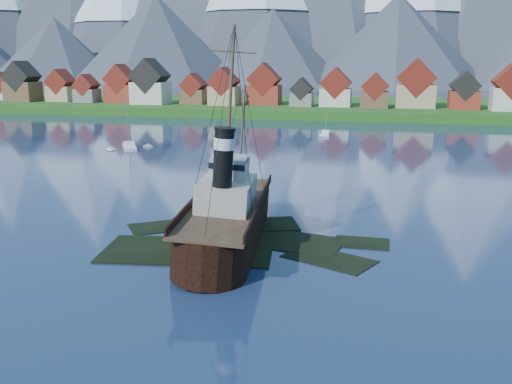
# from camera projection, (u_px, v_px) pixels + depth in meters

# --- Properties ---
(ground) EXTENTS (1400.00, 1400.00, 0.00)m
(ground) POSITION_uv_depth(u_px,v_px,m) (220.00, 248.00, 62.17)
(ground) COLOR #1B2C4D
(ground) RESTS_ON ground
(shoal) EXTENTS (31.71, 21.24, 1.14)m
(shoal) POSITION_uv_depth(u_px,v_px,m) (241.00, 246.00, 63.90)
(shoal) COLOR black
(shoal) RESTS_ON ground
(shore_bank) EXTENTS (600.00, 80.00, 3.20)m
(shore_bank) POSITION_uv_depth(u_px,v_px,m) (344.00, 111.00, 223.34)
(shore_bank) COLOR #214A15
(shore_bank) RESTS_ON ground
(seawall) EXTENTS (600.00, 2.50, 2.00)m
(seawall) POSITION_uv_depth(u_px,v_px,m) (335.00, 121.00, 187.31)
(seawall) COLOR #3F3D38
(seawall) RESTS_ON ground
(town) EXTENTS (250.96, 16.69, 17.30)m
(town) POSITION_uv_depth(u_px,v_px,m) (251.00, 89.00, 211.69)
(town) COLOR maroon
(town) RESTS_ON ground
(tugboat_wreck) EXTENTS (7.23, 31.17, 24.70)m
(tugboat_wreck) POSITION_uv_depth(u_px,v_px,m) (230.00, 213.00, 64.15)
(tugboat_wreck) COLOR black
(tugboat_wreck) RESTS_ON ground
(sailboat_c) EXTENTS (7.03, 9.76, 12.68)m
(sailboat_c) POSITION_uv_depth(u_px,v_px,m) (130.00, 147.00, 130.28)
(sailboat_c) COLOR white
(sailboat_c) RESTS_ON ground
(sailboat_e) EXTENTS (2.70, 8.64, 9.88)m
(sailboat_e) POSITION_uv_depth(u_px,v_px,m) (325.00, 134.00, 153.76)
(sailboat_e) COLOR white
(sailboat_e) RESTS_ON ground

